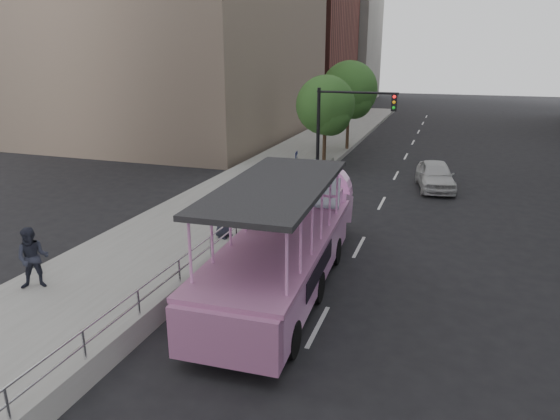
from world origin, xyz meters
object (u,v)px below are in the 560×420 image
(pedestrian_far, at_px, (224,214))
(traffic_signal, at_px, (340,121))
(street_tree_near, at_px, (327,108))
(parking_sign, at_px, (296,170))
(duck_boat, at_px, (290,241))
(pedestrian_mid, at_px, (33,258))
(street_tree_far, at_px, (350,92))
(car, at_px, (435,175))

(pedestrian_far, bearing_deg, traffic_signal, 7.30)
(traffic_signal, height_order, street_tree_near, street_tree_near)
(parking_sign, bearing_deg, street_tree_near, 92.49)
(duck_boat, relative_size, pedestrian_mid, 5.78)
(pedestrian_mid, distance_m, traffic_signal, 16.68)
(parking_sign, xyz_separation_m, street_tree_far, (-0.10, 13.01, 2.73))
(street_tree_far, bearing_deg, duck_boat, -83.35)
(duck_boat, xyz_separation_m, car, (3.88, 13.12, -0.58))
(duck_boat, distance_m, pedestrian_far, 3.88)
(pedestrian_mid, xyz_separation_m, parking_sign, (4.34, 11.95, 0.34))
(pedestrian_far, height_order, parking_sign, parking_sign)
(car, distance_m, street_tree_near, 7.62)
(pedestrian_far, bearing_deg, duck_boat, -103.17)
(street_tree_near, bearing_deg, car, -19.25)
(pedestrian_far, relative_size, street_tree_far, 0.28)
(car, bearing_deg, street_tree_far, 117.50)
(street_tree_far, bearing_deg, pedestrian_far, -92.27)
(traffic_signal, relative_size, street_tree_far, 0.81)
(duck_boat, relative_size, traffic_signal, 2.07)
(car, relative_size, parking_sign, 1.76)
(street_tree_near, bearing_deg, pedestrian_far, -92.44)
(car, distance_m, parking_sign, 7.89)
(pedestrian_mid, distance_m, street_tree_far, 25.51)
(traffic_signal, bearing_deg, parking_sign, -109.85)
(pedestrian_far, distance_m, street_tree_far, 19.57)
(pedestrian_mid, distance_m, parking_sign, 12.72)
(street_tree_near, bearing_deg, parking_sign, -87.51)
(pedestrian_mid, height_order, traffic_signal, traffic_signal)
(pedestrian_mid, bearing_deg, pedestrian_far, 27.19)
(duck_boat, distance_m, street_tree_far, 21.77)
(parking_sign, relative_size, traffic_signal, 0.47)
(parking_sign, distance_m, street_tree_near, 7.37)
(parking_sign, bearing_deg, car, 36.93)
(traffic_signal, height_order, street_tree_far, street_tree_far)
(duck_boat, height_order, street_tree_far, street_tree_far)
(pedestrian_far, height_order, street_tree_far, street_tree_far)
(parking_sign, xyz_separation_m, street_tree_near, (-0.30, 7.01, 2.25))
(car, relative_size, traffic_signal, 0.83)
(duck_boat, distance_m, car, 13.69)
(street_tree_near, bearing_deg, duck_boat, -80.08)
(street_tree_near, height_order, street_tree_far, street_tree_far)
(traffic_signal, bearing_deg, street_tree_far, 98.43)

